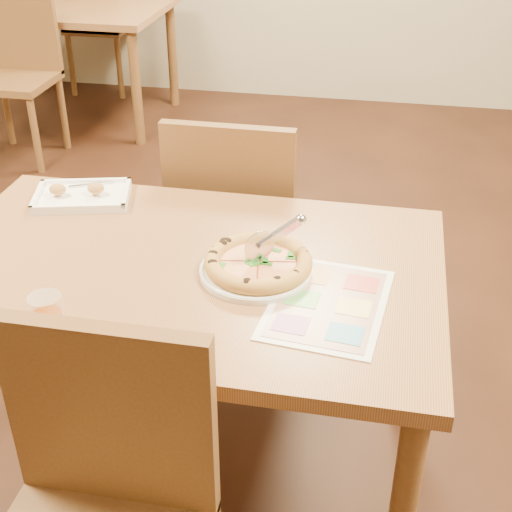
% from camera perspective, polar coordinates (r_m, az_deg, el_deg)
% --- Properties ---
extents(room, '(7.00, 7.00, 7.00)m').
position_cam_1_polar(room, '(1.57, -7.19, 19.26)').
color(room, black).
rests_on(room, ground).
extents(dining_table, '(1.30, 0.85, 0.72)m').
position_cam_1_polar(dining_table, '(1.85, -5.75, -2.95)').
color(dining_table, '#96623C').
rests_on(dining_table, ground).
extents(chair_near, '(0.42, 0.42, 0.47)m').
position_cam_1_polar(chair_near, '(1.47, -12.41, -18.13)').
color(chair_near, brown).
rests_on(chair_near, ground).
extents(chair_far, '(0.42, 0.42, 0.47)m').
position_cam_1_polar(chair_far, '(2.38, -1.67, 3.64)').
color(chair_far, brown).
rests_on(chair_far, ground).
extents(bg_table, '(1.30, 0.85, 0.72)m').
position_cam_1_polar(bg_table, '(4.85, -15.27, 17.81)').
color(bg_table, '#96623C').
rests_on(bg_table, ground).
extents(bg_chair_near, '(0.42, 0.42, 0.47)m').
position_cam_1_polar(bg_chair_near, '(4.35, -18.49, 14.92)').
color(bg_chair_near, brown).
rests_on(bg_chair_near, ground).
extents(bg_chair_far, '(0.42, 0.42, 0.47)m').
position_cam_1_polar(bg_chair_far, '(5.31, -12.85, 18.43)').
color(bg_chair_far, brown).
rests_on(bg_chair_far, ground).
extents(plate, '(0.37, 0.37, 0.01)m').
position_cam_1_polar(plate, '(1.76, -0.00, -1.19)').
color(plate, white).
rests_on(plate, dining_table).
extents(pizza, '(0.27, 0.27, 0.04)m').
position_cam_1_polar(pizza, '(1.75, 0.18, -0.53)').
color(pizza, gold).
rests_on(pizza, plate).
extents(pizza_cutter, '(0.13, 0.11, 0.09)m').
position_cam_1_polar(pizza_cutter, '(1.74, 1.39, 1.48)').
color(pizza_cutter, silver).
rests_on(pizza_cutter, pizza).
extents(appetizer_tray, '(0.31, 0.25, 0.05)m').
position_cam_1_polar(appetizer_tray, '(2.17, -13.79, 4.65)').
color(appetizer_tray, white).
rests_on(appetizer_tray, dining_table).
extents(glass_tumbler, '(0.07, 0.07, 0.09)m').
position_cam_1_polar(glass_tumbler, '(1.61, -16.34, -4.68)').
color(glass_tumbler, '#8B3A0A').
rests_on(glass_tumbler, dining_table).
extents(menu, '(0.30, 0.39, 0.00)m').
position_cam_1_polar(menu, '(1.66, 5.75, -3.80)').
color(menu, silver).
rests_on(menu, dining_table).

